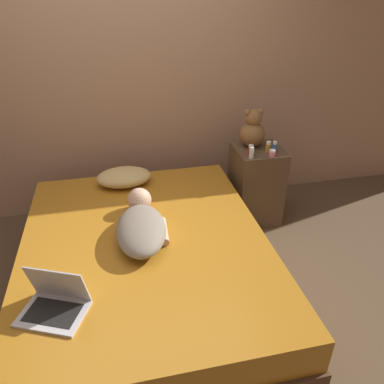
{
  "coord_description": "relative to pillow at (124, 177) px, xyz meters",
  "views": [
    {
      "loc": [
        -0.13,
        -2.05,
        2.01
      ],
      "look_at": [
        0.38,
        0.26,
        0.65
      ],
      "focal_mm": 35.0,
      "sensor_mm": 36.0,
      "label": 1
    }
  ],
  "objects": [
    {
      "name": "ground_plane",
      "position": [
        0.08,
        -0.82,
        -0.54
      ],
      "size": [
        12.0,
        12.0,
        0.0
      ],
      "primitive_type": "plane",
      "color": "brown"
    },
    {
      "name": "wall_back",
      "position": [
        0.08,
        0.5,
        0.76
      ],
      "size": [
        8.0,
        0.06,
        2.6
      ],
      "color": "tan",
      "rests_on": "ground_plane"
    },
    {
      "name": "bed",
      "position": [
        0.08,
        -0.82,
        -0.31
      ],
      "size": [
        1.66,
        2.07,
        0.47
      ],
      "color": "#4C331E",
      "rests_on": "ground_plane"
    },
    {
      "name": "nightstand",
      "position": [
        1.18,
        -0.05,
        -0.19
      ],
      "size": [
        0.41,
        0.42,
        0.71
      ],
      "color": "brown",
      "rests_on": "ground_plane"
    },
    {
      "name": "pillow",
      "position": [
        0.0,
        0.0,
        0.0
      ],
      "size": [
        0.46,
        0.31,
        0.14
      ],
      "color": "tan",
      "rests_on": "bed"
    },
    {
      "name": "person_lying",
      "position": [
        0.07,
        -0.75,
        0.01
      ],
      "size": [
        0.37,
        0.77,
        0.18
      ],
      "rotation": [
        0.0,
        0.0,
        -0.07
      ],
      "color": "gray",
      "rests_on": "bed"
    },
    {
      "name": "laptop",
      "position": [
        -0.44,
        -1.33,
        -0.01
      ],
      "size": [
        0.4,
        0.36,
        0.25
      ],
      "rotation": [
        0.0,
        0.0,
        -0.42
      ],
      "color": "silver",
      "rests_on": "bed"
    },
    {
      "name": "teddy_bear",
      "position": [
        1.14,
        0.03,
        0.32
      ],
      "size": [
        0.22,
        0.22,
        0.34
      ],
      "color": "brown",
      "rests_on": "nightstand"
    },
    {
      "name": "bottle_clear",
      "position": [
        1.04,
        -0.22,
        0.22
      ],
      "size": [
        0.04,
        0.04,
        0.1
      ],
      "color": "silver",
      "rests_on": "nightstand"
    },
    {
      "name": "bottle_blue",
      "position": [
        1.28,
        -0.14,
        0.22
      ],
      "size": [
        0.04,
        0.04,
        0.1
      ],
      "color": "#3866B2",
      "rests_on": "nightstand"
    },
    {
      "name": "bottle_pink",
      "position": [
        1.23,
        -0.22,
        0.2
      ],
      "size": [
        0.06,
        0.06,
        0.06
      ],
      "color": "pink",
      "rests_on": "nightstand"
    },
    {
      "name": "bottle_amber",
      "position": [
        1.23,
        -0.13,
        0.22
      ],
      "size": [
        0.04,
        0.04,
        0.1
      ],
      "color": "gold",
      "rests_on": "nightstand"
    },
    {
      "name": "bottle_red",
      "position": [
        1.06,
        -0.15,
        0.21
      ],
      "size": [
        0.04,
        0.04,
        0.09
      ],
      "color": "#B72D2D",
      "rests_on": "nightstand"
    }
  ]
}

